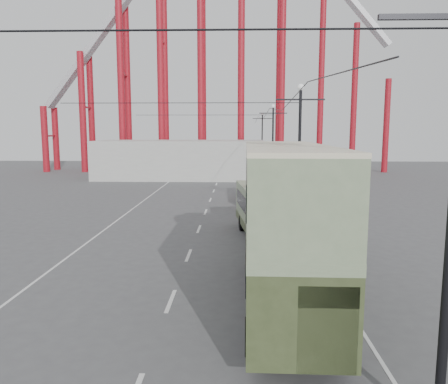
{
  "coord_description": "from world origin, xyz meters",
  "views": [
    {
      "loc": [
        1.44,
        -11.39,
        6.24
      ],
      "look_at": [
        0.74,
        11.79,
        3.0
      ],
      "focal_mm": 35.0,
      "sensor_mm": 36.0,
      "label": 1
    }
  ],
  "objects_px": {
    "single_decker_cream": "(266,185)",
    "double_decker_bus": "(285,218)",
    "single_decker_green": "(267,213)",
    "pedestrian": "(258,230)"
  },
  "relations": [
    {
      "from": "double_decker_bus",
      "to": "pedestrian",
      "type": "bearing_deg",
      "value": 94.38
    },
    {
      "from": "double_decker_bus",
      "to": "pedestrian",
      "type": "relative_size",
      "value": 6.7
    },
    {
      "from": "double_decker_bus",
      "to": "pedestrian",
      "type": "height_order",
      "value": "double_decker_bus"
    },
    {
      "from": "single_decker_green",
      "to": "single_decker_cream",
      "type": "bearing_deg",
      "value": 80.3
    },
    {
      "from": "double_decker_bus",
      "to": "single_decker_cream",
      "type": "bearing_deg",
      "value": 88.98
    },
    {
      "from": "double_decker_bus",
      "to": "single_decker_green",
      "type": "xyz_separation_m",
      "value": [
        0.03,
        9.15,
        -1.56
      ]
    },
    {
      "from": "single_decker_green",
      "to": "pedestrian",
      "type": "distance_m",
      "value": 1.06
    },
    {
      "from": "single_decker_green",
      "to": "single_decker_cream",
      "type": "relative_size",
      "value": 1.11
    },
    {
      "from": "single_decker_cream",
      "to": "double_decker_bus",
      "type": "bearing_deg",
      "value": -94.22
    },
    {
      "from": "single_decker_green",
      "to": "single_decker_cream",
      "type": "xyz_separation_m",
      "value": [
        0.78,
        12.71,
        -0.0
      ]
    }
  ]
}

